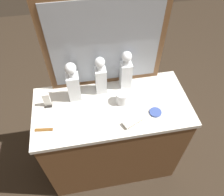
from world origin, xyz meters
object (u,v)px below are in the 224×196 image
tortoiseshell_comb (44,130)px  napkin_holder (47,101)px  crystal_decanter_left (126,73)px  crystal_decanter_far_left (74,85)px  crystal_decanter_rear (101,78)px  crystal_tumbler_far_left (122,98)px  porcelain_dish (155,112)px  silver_brush_center (133,121)px

tortoiseshell_comb → napkin_holder: size_ratio=1.03×
crystal_decanter_left → crystal_decanter_far_left: size_ratio=0.99×
crystal_decanter_left → napkin_holder: bearing=-170.7°
crystal_decanter_rear → napkin_holder: 0.39m
crystal_decanter_far_left → crystal_tumbler_far_left: (0.31, -0.10, -0.08)m
crystal_tumbler_far_left → porcelain_dish: 0.24m
crystal_decanter_left → crystal_decanter_rear: crystal_decanter_left is taller
silver_brush_center → napkin_holder: 0.58m
tortoiseshell_comb → crystal_tumbler_far_left: bearing=14.8°
crystal_decanter_left → porcelain_dish: crystal_decanter_left is taller
crystal_decanter_left → tortoiseshell_comb: bearing=-153.6°
crystal_tumbler_far_left → porcelain_dish: bearing=-34.0°
crystal_decanter_rear → tortoiseshell_comb: crystal_decanter_rear is taller
crystal_decanter_far_left → tortoiseshell_comb: size_ratio=2.70×
crystal_tumbler_far_left → crystal_decanter_rear: bearing=134.1°
porcelain_dish → napkin_holder: bearing=164.6°
crystal_decanter_left → crystal_decanter_rear: (-0.18, -0.02, -0.00)m
porcelain_dish → crystal_tumbler_far_left: bearing=146.0°
crystal_decanter_left → napkin_holder: (-0.55, -0.09, -0.08)m
crystal_decanter_left → crystal_tumbler_far_left: crystal_decanter_left is taller
crystal_tumbler_far_left → napkin_holder: size_ratio=0.79×
silver_brush_center → tortoiseshell_comb: 0.56m
crystal_tumbler_far_left → silver_brush_center: (0.03, -0.18, -0.03)m
crystal_decanter_rear → porcelain_dish: bearing=-39.2°
porcelain_dish → tortoiseshell_comb: porcelain_dish is taller
crystal_decanter_far_left → silver_brush_center: (0.34, -0.28, -0.11)m
crystal_decanter_rear → crystal_tumbler_far_left: bearing=-45.9°
silver_brush_center → tortoiseshell_comb: size_ratio=1.29×
crystal_decanter_left → crystal_decanter_rear: size_ratio=1.02×
crystal_decanter_far_left → silver_brush_center: crystal_decanter_far_left is taller
crystal_decanter_rear → silver_brush_center: crystal_decanter_rear is taller
silver_brush_center → napkin_holder: napkin_holder is taller
crystal_decanter_rear → crystal_decanter_far_left: (-0.19, -0.03, 0.00)m
crystal_decanter_far_left → porcelain_dish: (0.51, -0.23, -0.12)m
crystal_tumbler_far_left → porcelain_dish: crystal_tumbler_far_left is taller
crystal_decanter_rear → tortoiseshell_comb: (-0.40, -0.27, -0.12)m
crystal_tumbler_far_left → napkin_holder: 0.50m
porcelain_dish → silver_brush_center: bearing=-163.9°
porcelain_dish → napkin_holder: 0.72m
porcelain_dish → tortoiseshell_comb: (-0.72, -0.01, -0.00)m
tortoiseshell_comb → porcelain_dish: bearing=0.5°
crystal_decanter_left → tortoiseshell_comb: size_ratio=2.68×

